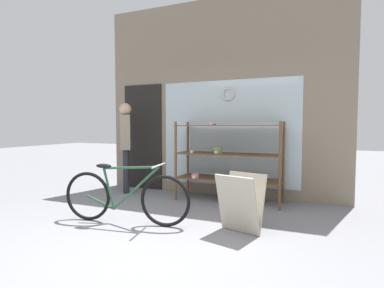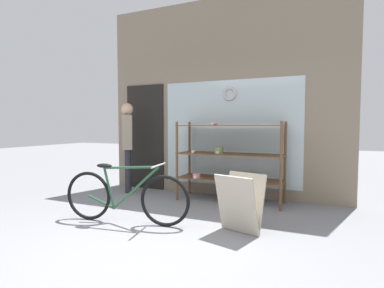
{
  "view_description": "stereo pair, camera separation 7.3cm",
  "coord_description": "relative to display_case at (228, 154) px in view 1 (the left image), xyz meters",
  "views": [
    {
      "loc": [
        1.65,
        -2.59,
        1.28
      ],
      "look_at": [
        0.16,
        1.05,
        1.04
      ],
      "focal_mm": 28.0,
      "sensor_mm": 36.0,
      "label": 1
    },
    {
      "loc": [
        1.72,
        -2.56,
        1.28
      ],
      "look_at": [
        0.16,
        1.05,
        1.04
      ],
      "focal_mm": 28.0,
      "sensor_mm": 36.0,
      "label": 2
    }
  ],
  "objects": [
    {
      "name": "sandwich_board",
      "position": [
        0.55,
        -1.38,
        -0.44
      ],
      "size": [
        0.59,
        0.5,
        0.7
      ],
      "rotation": [
        0.0,
        0.0,
        -0.28
      ],
      "color": "#B2A893",
      "rests_on": "ground_plane"
    },
    {
      "name": "pedestrian",
      "position": [
        -1.98,
        -0.09,
        0.22
      ],
      "size": [
        0.32,
        0.37,
        1.71
      ],
      "rotation": [
        0.0,
        0.0,
        -1.02
      ],
      "color": "#282833",
      "rests_on": "ground_plane"
    },
    {
      "name": "bicycle",
      "position": [
        -0.93,
        -1.64,
        -0.44
      ],
      "size": [
        1.75,
        0.46,
        0.79
      ],
      "rotation": [
        0.0,
        0.0,
        0.15
      ],
      "color": "black",
      "rests_on": "ground_plane"
    },
    {
      "name": "storefront_facade",
      "position": [
        -0.34,
        0.42,
        0.93
      ],
      "size": [
        4.51,
        0.13,
        3.59
      ],
      "color": "gray",
      "rests_on": "ground_plane"
    },
    {
      "name": "ground_plane",
      "position": [
        -0.3,
        -2.29,
        -0.8
      ],
      "size": [
        30.0,
        30.0,
        0.0
      ],
      "primitive_type": "plane",
      "color": "gray"
    },
    {
      "name": "display_case",
      "position": [
        0.0,
        0.0,
        0.0
      ],
      "size": [
        1.77,
        0.57,
        1.35
      ],
      "color": "brown",
      "rests_on": "ground_plane"
    }
  ]
}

